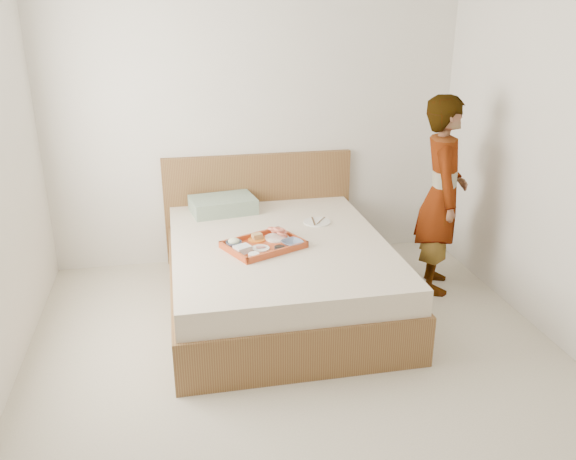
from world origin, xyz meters
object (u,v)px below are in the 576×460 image
(bed, at_px, (279,274))
(tray, at_px, (264,244))
(dinner_plate, at_px, (317,222))
(person, at_px, (442,196))

(bed, distance_m, tray, 0.33)
(dinner_plate, bearing_deg, bed, -139.22)
(tray, relative_size, dinner_plate, 2.40)
(bed, xyz_separation_m, person, (1.30, 0.08, 0.51))
(tray, height_order, dinner_plate, tray)
(tray, height_order, person, person)
(dinner_plate, bearing_deg, tray, -139.84)
(bed, relative_size, dinner_plate, 9.24)
(bed, xyz_separation_m, tray, (-0.13, -0.10, 0.29))
(bed, bearing_deg, tray, -141.71)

